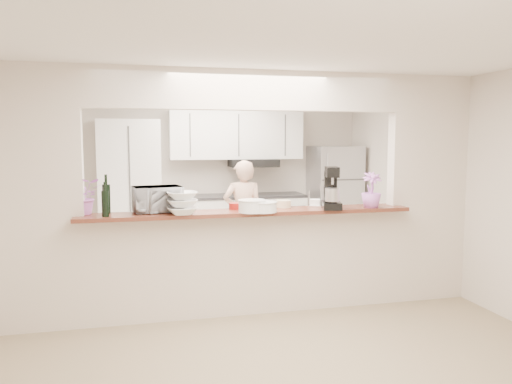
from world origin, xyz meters
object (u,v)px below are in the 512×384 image
object	(u,v)px
toaster_oven	(157,199)
person	(243,216)
refrigerator	(334,198)
stand_mixer	(331,190)

from	to	relation	value
toaster_oven	person	xyz separation A→B (m)	(1.24, 1.69, -0.46)
toaster_oven	person	size ratio (longest dim) A/B	0.31
refrigerator	person	distance (m)	1.96
refrigerator	stand_mixer	world-z (taller)	refrigerator
refrigerator	stand_mixer	distance (m)	3.06
refrigerator	toaster_oven	size ratio (longest dim) A/B	3.67
toaster_oven	stand_mixer	world-z (taller)	stand_mixer
refrigerator	person	bearing A→B (deg)	-152.18
toaster_oven	refrigerator	bearing A→B (deg)	31.85
refrigerator	toaster_oven	distance (m)	3.96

